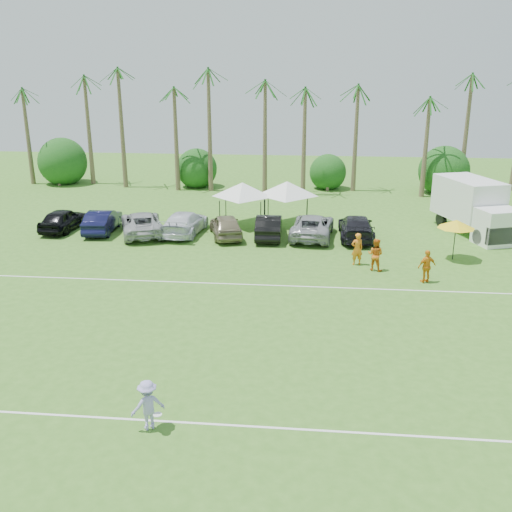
{
  "coord_description": "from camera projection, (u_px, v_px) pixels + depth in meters",
  "views": [
    {
      "loc": [
        4.57,
        -12.81,
        10.37
      ],
      "look_at": [
        1.94,
        13.82,
        1.6
      ],
      "focal_mm": 40.0,
      "sensor_mm": 36.0,
      "label": 1
    }
  ],
  "objects": [
    {
      "name": "bush_tree_2",
      "position": [
        328.0,
        169.0,
        51.53
      ],
      "size": [
        4.0,
        4.0,
        4.0
      ],
      "color": "brown",
      "rests_on": "ground"
    },
    {
      "name": "parked_car_2",
      "position": [
        142.0,
        223.0,
        37.44
      ],
      "size": [
        4.23,
        5.97,
        1.51
      ],
      "primitive_type": "imported",
      "rotation": [
        0.0,
        0.0,
        3.49
      ],
      "color": "#A7A8AA",
      "rests_on": "ground"
    },
    {
      "name": "box_truck",
      "position": [
        475.0,
        206.0,
        37.35
      ],
      "size": [
        4.6,
        7.25,
        3.5
      ],
      "rotation": [
        0.0,
        0.0,
        0.33
      ],
      "color": "white",
      "rests_on": "ground"
    },
    {
      "name": "palm_tree_2",
      "position": [
        125.0,
        83.0,
        49.96
      ],
      "size": [
        2.4,
        2.4,
        10.9
      ],
      "color": "brown",
      "rests_on": "ground"
    },
    {
      "name": "ground",
      "position": [
        137.0,
        463.0,
        15.77
      ],
      "size": [
        120.0,
        120.0,
        0.0
      ],
      "primitive_type": "plane",
      "color": "#3C6F21",
      "rests_on": "ground"
    },
    {
      "name": "bush_tree_0",
      "position": [
        62.0,
        165.0,
        53.87
      ],
      "size": [
        4.0,
        4.0,
        4.0
      ],
      "color": "brown",
      "rests_on": "ground"
    },
    {
      "name": "sideline_player_a",
      "position": [
        357.0,
        249.0,
        31.56
      ],
      "size": [
        0.76,
        0.61,
        1.83
      ],
      "primitive_type": "imported",
      "rotation": [
        0.0,
        0.0,
        3.42
      ],
      "color": "orange",
      "rests_on": "ground"
    },
    {
      "name": "palm_tree_7",
      "position": [
        356.0,
        73.0,
        47.82
      ],
      "size": [
        2.4,
        2.4,
        11.9
      ],
      "color": "brown",
      "rests_on": "ground"
    },
    {
      "name": "canopy_tent_right",
      "position": [
        287.0,
        181.0,
        39.27
      ],
      "size": [
        4.37,
        4.37,
        3.54
      ],
      "color": "black",
      "rests_on": "ground"
    },
    {
      "name": "palm_tree_5",
      "position": [
        261.0,
        94.0,
        49.1
      ],
      "size": [
        2.4,
        2.4,
        9.9
      ],
      "color": "brown",
      "rests_on": "ground"
    },
    {
      "name": "palm_tree_9",
      "position": [
        476.0,
        95.0,
        47.42
      ],
      "size": [
        2.4,
        2.4,
        9.9
      ],
      "color": "brown",
      "rests_on": "ground"
    },
    {
      "name": "bush_tree_1",
      "position": [
        197.0,
        167.0,
        52.65
      ],
      "size": [
        4.0,
        4.0,
        4.0
      ],
      "color": "brown",
      "rests_on": "ground"
    },
    {
      "name": "market_umbrella",
      "position": [
        456.0,
        224.0,
        32.04
      ],
      "size": [
        2.1,
        2.1,
        2.34
      ],
      "color": "black",
      "rests_on": "ground"
    },
    {
      "name": "parked_car_5",
      "position": [
        269.0,
        226.0,
        36.77
      ],
      "size": [
        1.74,
        4.63,
        1.51
      ],
      "primitive_type": "imported",
      "rotation": [
        0.0,
        0.0,
        3.17
      ],
      "color": "black",
      "rests_on": "ground"
    },
    {
      "name": "palm_tree_4",
      "position": [
        216.0,
        104.0,
        49.75
      ],
      "size": [
        2.4,
        2.4,
        8.9
      ],
      "color": "brown",
      "rests_on": "ground"
    },
    {
      "name": "palm_tree_0",
      "position": [
        19.0,
        103.0,
        51.43
      ],
      "size": [
        2.4,
        2.4,
        8.9
      ],
      "color": "brown",
      "rests_on": "ground"
    },
    {
      "name": "parked_car_7",
      "position": [
        356.0,
        227.0,
        36.53
      ],
      "size": [
        2.15,
        5.22,
        1.51
      ],
      "primitive_type": "imported",
      "rotation": [
        0.0,
        0.0,
        3.15
      ],
      "color": "black",
      "rests_on": "ground"
    },
    {
      "name": "sideline_player_b",
      "position": [
        375.0,
        255.0,
        30.67
      ],
      "size": [
        1.06,
        0.97,
        1.78
      ],
      "primitive_type": "imported",
      "rotation": [
        0.0,
        0.0,
        2.73
      ],
      "color": "orange",
      "rests_on": "ground"
    },
    {
      "name": "sideline_player_c",
      "position": [
        427.0,
        266.0,
        28.93
      ],
      "size": [
        1.09,
        0.79,
        1.72
      ],
      "primitive_type": "imported",
      "rotation": [
        0.0,
        0.0,
        3.56
      ],
      "color": "orange",
      "rests_on": "ground"
    },
    {
      "name": "palm_tree_1",
      "position": [
        71.0,
        93.0,
        50.69
      ],
      "size": [
        2.4,
        2.4,
        9.9
      ],
      "color": "brown",
      "rests_on": "ground"
    },
    {
      "name": "parked_car_1",
      "position": [
        102.0,
        221.0,
        38.03
      ],
      "size": [
        1.96,
        4.7,
        1.51
      ],
      "primitive_type": "imported",
      "rotation": [
        0.0,
        0.0,
        3.22
      ],
      "color": "#0F1134",
      "rests_on": "ground"
    },
    {
      "name": "field_lines",
      "position": [
        195.0,
        335.0,
        23.34
      ],
      "size": [
        80.0,
        12.1,
        0.01
      ],
      "color": "white",
      "rests_on": "ground"
    },
    {
      "name": "palm_tree_3",
      "position": [
        169.0,
        73.0,
        49.32
      ],
      "size": [
        2.4,
        2.4,
        11.9
      ],
      "color": "brown",
      "rests_on": "ground"
    },
    {
      "name": "palm_tree_8",
      "position": [
        414.0,
        105.0,
        48.16
      ],
      "size": [
        2.4,
        2.4,
        8.9
      ],
      "color": "brown",
      "rests_on": "ground"
    },
    {
      "name": "parked_car_6",
      "position": [
        312.0,
        226.0,
        36.77
      ],
      "size": [
        3.01,
        5.65,
        1.51
      ],
      "primitive_type": "imported",
      "rotation": [
        0.0,
        0.0,
        3.05
      ],
      "color": "#98999E",
      "rests_on": "ground"
    },
    {
      "name": "bush_tree_3",
      "position": [
        441.0,
        171.0,
        50.6
      ],
      "size": [
        4.0,
        4.0,
        4.0
      ],
      "color": "brown",
      "rests_on": "ground"
    },
    {
      "name": "parked_car_3",
      "position": [
        185.0,
        223.0,
        37.57
      ],
      "size": [
        2.59,
        5.38,
        1.51
      ],
      "primitive_type": "imported",
      "rotation": [
        0.0,
        0.0,
        3.05
      ],
      "color": "silver",
      "rests_on": "ground"
    },
    {
      "name": "frisbee_player",
      "position": [
        148.0,
        405.0,
        17.08
      ],
      "size": [
        1.19,
        1.05,
        1.6
      ],
      "rotation": [
        0.0,
        0.0,
        3.7
      ],
      "color": "#A29ADB",
      "rests_on": "ground"
    },
    {
      "name": "palm_tree_6",
      "position": [
        308.0,
        84.0,
        48.46
      ],
      "size": [
        2.4,
        2.4,
        10.9
      ],
      "color": "brown",
      "rests_on": "ground"
    },
    {
      "name": "parked_car_4",
      "position": [
        226.0,
        226.0,
        36.88
      ],
      "size": [
        2.95,
        4.76,
        1.51
      ],
      "primitive_type": "imported",
      "rotation": [
        0.0,
        0.0,
        3.42
      ],
      "color": "#817658",
      "rests_on": "ground"
    },
    {
      "name": "parked_car_0",
      "position": [
        63.0,
        219.0,
        38.4
      ],
      "size": [
        2.05,
        4.54,
        1.51
      ],
      "primitive_type": "imported",
      "rotation": [
        0.0,
        0.0,
        3.08
      ],
      "color": "black",
      "rests_on": "ground"
    },
    {
      "name": "canopy_tent_left",
      "position": [
        242.0,
        183.0,
        39.1
      ],
      "size": [
        4.31,
        4.31,
        3.49
      ],
      "color": "black",
      "rests_on": "ground"
    }
  ]
}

